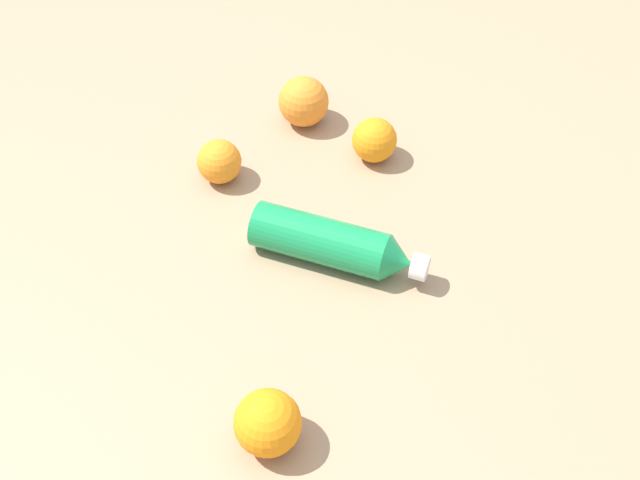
# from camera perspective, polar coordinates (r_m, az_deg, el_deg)

# --- Properties ---
(ground_plane) EXTENTS (2.40, 2.40, 0.00)m
(ground_plane) POSITION_cam_1_polar(r_m,az_deg,el_deg) (1.13, 0.34, 0.44)
(ground_plane) COLOR #9E7F60
(water_bottle) EXTENTS (0.07, 0.24, 0.06)m
(water_bottle) POSITION_cam_1_polar(r_m,az_deg,el_deg) (1.07, 1.06, -0.29)
(water_bottle) COLOR #198C4C
(water_bottle) RESTS_ON ground_plane
(orange_0) EXTENTS (0.08, 0.08, 0.08)m
(orange_0) POSITION_cam_1_polar(r_m,az_deg,el_deg) (1.29, -1.18, 9.82)
(orange_0) COLOR orange
(orange_0) RESTS_ON ground_plane
(orange_1) EXTENTS (0.07, 0.07, 0.07)m
(orange_1) POSITION_cam_1_polar(r_m,az_deg,el_deg) (1.20, -7.18, 5.56)
(orange_1) COLOR orange
(orange_1) RESTS_ON ground_plane
(orange_2) EXTENTS (0.08, 0.08, 0.08)m
(orange_2) POSITION_cam_1_polar(r_m,az_deg,el_deg) (0.91, -3.74, -12.85)
(orange_2) COLOR orange
(orange_2) RESTS_ON ground_plane
(orange_3) EXTENTS (0.07, 0.07, 0.07)m
(orange_3) POSITION_cam_1_polar(r_m,az_deg,el_deg) (1.22, 3.90, 7.11)
(orange_3) COLOR orange
(orange_3) RESTS_ON ground_plane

